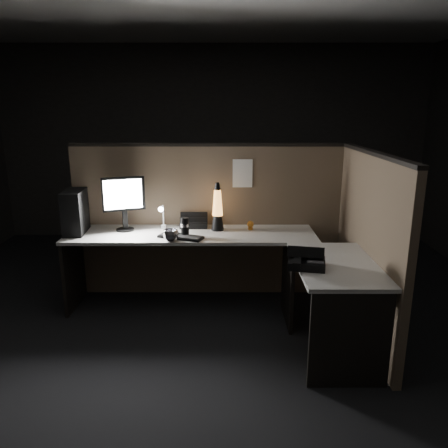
{
  "coord_description": "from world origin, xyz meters",
  "views": [
    {
      "loc": [
        0.16,
        -3.3,
        1.86
      ],
      "look_at": [
        0.15,
        0.35,
        0.88
      ],
      "focal_mm": 35.0,
      "sensor_mm": 36.0,
      "label": 1
    }
  ],
  "objects_px": {
    "monitor": "(124,198)",
    "keyboard": "(181,237)",
    "lava_lamp": "(218,211)",
    "desk_phone": "(306,258)",
    "pc_tower": "(75,212)"
  },
  "relations": [
    {
      "from": "pc_tower",
      "to": "desk_phone",
      "type": "distance_m",
      "value": 2.17
    },
    {
      "from": "pc_tower",
      "to": "desk_phone",
      "type": "bearing_deg",
      "value": -29.1
    },
    {
      "from": "desk_phone",
      "to": "monitor",
      "type": "bearing_deg",
      "value": 159.16
    },
    {
      "from": "desk_phone",
      "to": "lava_lamp",
      "type": "bearing_deg",
      "value": 135.71
    },
    {
      "from": "keyboard",
      "to": "desk_phone",
      "type": "relative_size",
      "value": 1.32
    },
    {
      "from": "lava_lamp",
      "to": "desk_phone",
      "type": "xyz_separation_m",
      "value": [
        0.66,
        -0.98,
        -0.13
      ]
    },
    {
      "from": "monitor",
      "to": "desk_phone",
      "type": "bearing_deg",
      "value": -52.94
    },
    {
      "from": "lava_lamp",
      "to": "desk_phone",
      "type": "height_order",
      "value": "lava_lamp"
    },
    {
      "from": "monitor",
      "to": "keyboard",
      "type": "height_order",
      "value": "monitor"
    },
    {
      "from": "keyboard",
      "to": "lava_lamp",
      "type": "xyz_separation_m",
      "value": [
        0.33,
        0.27,
        0.18
      ]
    },
    {
      "from": "monitor",
      "to": "keyboard",
      "type": "relative_size",
      "value": 1.25
    },
    {
      "from": "pc_tower",
      "to": "lava_lamp",
      "type": "relative_size",
      "value": 0.87
    },
    {
      "from": "lava_lamp",
      "to": "monitor",
      "type": "bearing_deg",
      "value": 179.88
    },
    {
      "from": "pc_tower",
      "to": "monitor",
      "type": "distance_m",
      "value": 0.46
    },
    {
      "from": "monitor",
      "to": "lava_lamp",
      "type": "distance_m",
      "value": 0.89
    }
  ]
}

